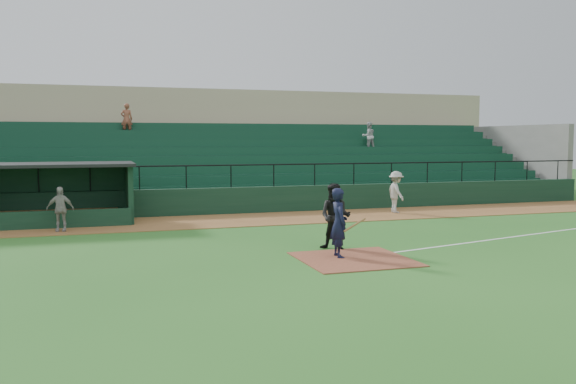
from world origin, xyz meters
name	(u,v)px	position (x,y,z in m)	size (l,w,h in m)	color
ground	(340,253)	(0.00, 0.00, 0.00)	(90.00, 90.00, 0.00)	#265E1E
warning_track	(266,219)	(0.00, 8.00, 0.01)	(40.00, 4.00, 0.03)	brown
home_plate_dirt	(354,259)	(0.00, -1.00, 0.01)	(3.00, 3.00, 0.03)	brown
foul_line	(535,234)	(8.00, 1.20, 0.01)	(18.00, 0.09, 0.01)	white
stadium_structure	(224,158)	(0.00, 16.46, 2.30)	(38.00, 13.08, 6.40)	black
dugout	(17,191)	(-9.75, 9.56, 1.33)	(8.90, 3.20, 2.42)	black
batter_at_plate	(339,223)	(-0.30, -0.60, 0.99)	(1.05, 0.75, 1.99)	black
umpire	(335,217)	(0.09, 0.60, 1.01)	(0.98, 0.76, 2.02)	black
runner	(396,192)	(6.18, 8.15, 0.97)	(1.22, 0.70, 1.88)	#A6A29C
dugout_player_a	(60,209)	(-8.05, 6.91, 0.84)	(0.95, 0.40, 1.62)	#9B9791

